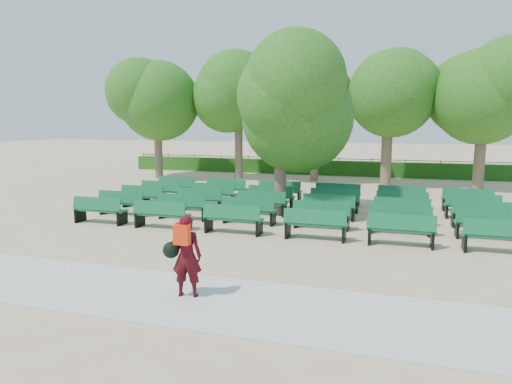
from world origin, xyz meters
TOP-DOWN VIEW (x-y plane):
  - ground at (0.00, 0.00)m, footprint 120.00×120.00m
  - paving at (0.00, -7.40)m, footprint 30.00×2.20m
  - curb at (0.00, -6.25)m, footprint 30.00×0.12m
  - hedge at (0.00, 14.00)m, footprint 26.00×0.70m
  - fence at (0.00, 14.40)m, footprint 26.00×0.10m
  - tree_line at (0.00, 10.00)m, footprint 21.80×6.80m
  - bench_array at (1.12, 0.73)m, footprint 1.79×0.63m
  - tree_among at (0.53, 1.00)m, footprint 4.12×4.12m
  - person at (0.78, -7.23)m, footprint 0.76×0.48m

SIDE VIEW (x-z plane):
  - ground at x=0.00m, z-range 0.00..0.00m
  - fence at x=0.00m, z-range -0.51..0.51m
  - tree_line at x=0.00m, z-range -3.52..3.52m
  - paving at x=0.00m, z-range 0.00..0.06m
  - curb at x=0.00m, z-range 0.00..0.10m
  - bench_array at x=1.12m, z-range -0.47..0.65m
  - hedge at x=0.00m, z-range 0.00..0.90m
  - person at x=0.78m, z-range 0.09..1.64m
  - tree_among at x=0.53m, z-range 1.00..6.74m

